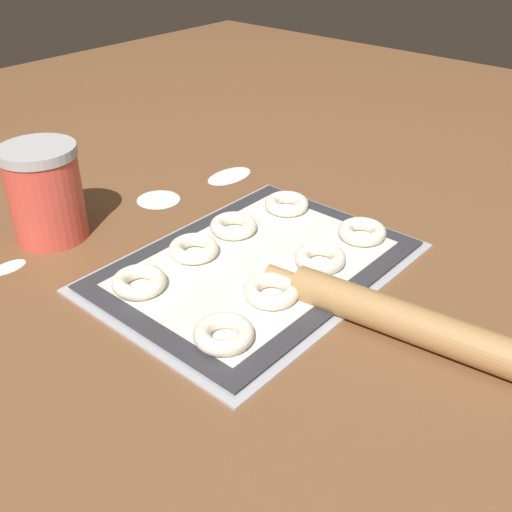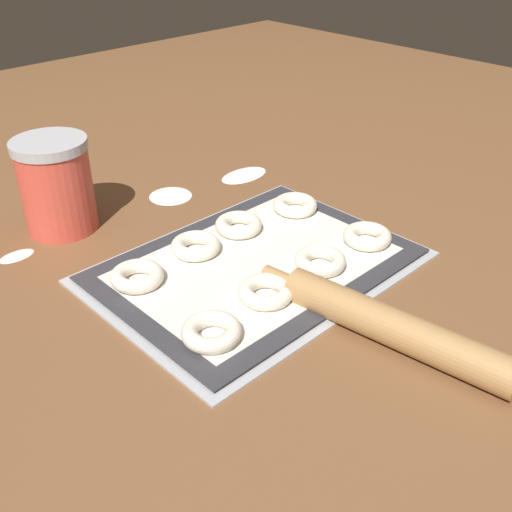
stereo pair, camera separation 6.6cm
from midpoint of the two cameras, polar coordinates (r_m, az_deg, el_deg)
name	(u,v)px [view 1 (the left image)]	position (r m, az deg, el deg)	size (l,w,h in m)	color
ground_plane	(268,270)	(0.91, -0.90, -1.35)	(2.80, 2.80, 0.00)	brown
baking_tray	(256,266)	(0.91, -2.07, -1.02)	(0.47, 0.35, 0.01)	#B2B5BA
baking_mat	(256,263)	(0.91, -2.07, -0.73)	(0.45, 0.32, 0.00)	#333338
bagel_front_far_left	(224,334)	(0.75, -5.60, -7.45)	(0.08, 0.08, 0.02)	silver
bagel_front_mid_left	(271,291)	(0.82, -0.80, -3.41)	(0.08, 0.08, 0.02)	silver
bagel_front_mid_right	(320,258)	(0.90, 4.06, -0.24)	(0.08, 0.08, 0.02)	silver
bagel_front_far_right	(362,232)	(0.97, 8.18, 2.27)	(0.08, 0.08, 0.02)	silver
bagel_back_far_left	(139,282)	(0.86, -13.22, -2.47)	(0.08, 0.08, 0.02)	silver
bagel_back_mid_left	(194,249)	(0.93, -7.96, 0.66)	(0.08, 0.08, 0.02)	silver
bagel_back_mid_right	(233,226)	(0.98, -4.07, 2.85)	(0.08, 0.08, 0.02)	silver
bagel_back_far_right	(287,204)	(1.05, 1.14, 4.96)	(0.08, 0.08, 0.02)	silver
flour_canister	(45,193)	(1.03, -21.20, 5.60)	(0.12, 0.12, 0.16)	#DB4C3D
rolling_pin	(403,320)	(0.78, 11.51, -6.07)	(0.09, 0.41, 0.05)	#AD7F4C
flour_patch_near	(229,175)	(1.21, -4.12, 7.64)	(0.11, 0.06, 0.00)	white
flour_patch_far	(158,199)	(1.14, -10.93, 5.33)	(0.08, 0.08, 0.00)	white
flour_patch_side	(8,267)	(1.00, -24.29, -0.97)	(0.06, 0.03, 0.00)	white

